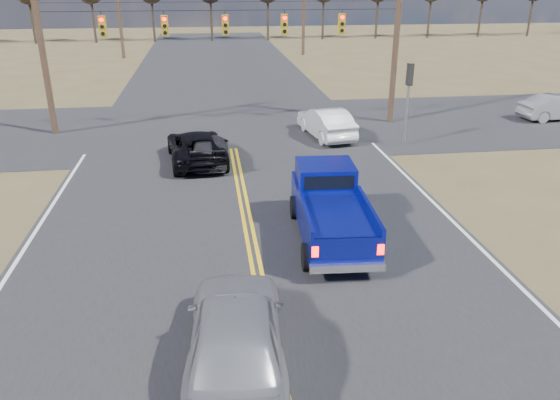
{
  "coord_description": "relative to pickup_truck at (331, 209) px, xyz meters",
  "views": [
    {
      "loc": [
        -1.16,
        -10.83,
        7.64
      ],
      "look_at": [
        0.85,
        3.87,
        1.5
      ],
      "focal_mm": 35.0,
      "sensor_mm": 36.0,
      "label": 1
    }
  ],
  "objects": [
    {
      "name": "silver_suv",
      "position": [
        -3.26,
        -5.74,
        -0.13
      ],
      "size": [
        2.37,
        5.16,
        1.71
      ],
      "primitive_type": "imported",
      "rotation": [
        0.0,
        0.0,
        3.07
      ],
      "color": "#999AA0",
      "rests_on": "ground"
    },
    {
      "name": "dgrey_car_queue",
      "position": [
        -3.61,
        7.91,
        -0.37
      ],
      "size": [
        1.79,
        4.28,
        1.24
      ],
      "primitive_type": "imported",
      "rotation": [
        0.0,
        0.0,
        3.13
      ],
      "color": "#303035",
      "rests_on": "ground"
    },
    {
      "name": "treeline",
      "position": [
        -2.46,
        22.76,
        4.72
      ],
      "size": [
        87.0,
        117.8,
        7.4
      ],
      "color": "#33261C",
      "rests_on": "ground"
    },
    {
      "name": "road_main",
      "position": [
        -2.46,
        5.79,
        -0.99
      ],
      "size": [
        14.0,
        120.0,
        0.02
      ],
      "primitive_type": "cube",
      "color": "#28282B",
      "rests_on": "ground"
    },
    {
      "name": "utility_poles",
      "position": [
        -2.46,
        12.79,
        4.24
      ],
      "size": [
        19.6,
        58.32,
        10.0
      ],
      "color": "#473323",
      "rests_on": "ground"
    },
    {
      "name": "black_suv",
      "position": [
        -4.16,
        8.14,
        -0.3
      ],
      "size": [
        2.83,
        5.19,
        1.38
      ],
      "primitive_type": "imported",
      "rotation": [
        0.0,
        0.0,
        3.25
      ],
      "color": "black",
      "rests_on": "ground"
    },
    {
      "name": "road_cross",
      "position": [
        -2.46,
        13.79,
        -0.99
      ],
      "size": [
        120.0,
        12.0,
        0.02
      ],
      "primitive_type": "cube",
      "color": "#28282B",
      "rests_on": "ground"
    },
    {
      "name": "cross_car_east_near",
      "position": [
        16.03,
        13.02,
        -0.29
      ],
      "size": [
        1.76,
        4.33,
        1.4
      ],
      "primitive_type": "imported",
      "rotation": [
        0.0,
        0.0,
        1.64
      ],
      "color": "#919398",
      "rests_on": "ground"
    },
    {
      "name": "pickup_truck",
      "position": [
        0.0,
        0.0,
        0.0
      ],
      "size": [
        2.44,
        5.53,
        2.03
      ],
      "rotation": [
        0.0,
        0.0,
        -0.06
      ],
      "color": "black",
      "rests_on": "ground"
    },
    {
      "name": "signal_gantry",
      "position": [
        -1.96,
        13.58,
        4.08
      ],
      "size": [
        19.6,
        4.83,
        10.0
      ],
      "color": "#473323",
      "rests_on": "ground"
    },
    {
      "name": "white_car_queue",
      "position": [
        2.32,
        11.29,
        -0.23
      ],
      "size": [
        2.28,
        4.76,
        1.51
      ],
      "primitive_type": "imported",
      "rotation": [
        0.0,
        0.0,
        3.3
      ],
      "color": "white",
      "rests_on": "ground"
    },
    {
      "name": "ground",
      "position": [
        -2.46,
        -4.21,
        -0.99
      ],
      "size": [
        160.0,
        160.0,
        0.0
      ],
      "primitive_type": "plane",
      "color": "brown",
      "rests_on": "ground"
    }
  ]
}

